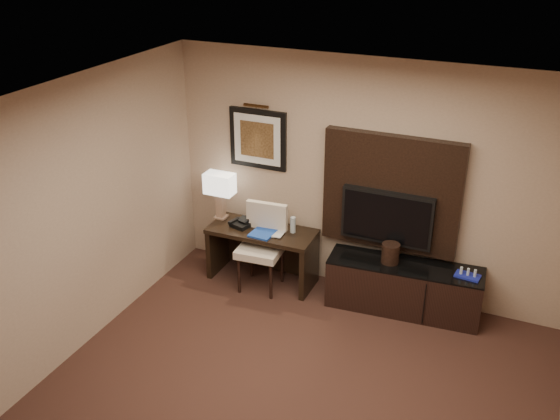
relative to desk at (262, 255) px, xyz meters
The scene contains 17 objects.
ceiling 3.38m from the desk, 62.73° to the right, with size 4.50×5.00×0.01m, color silver.
wall_back 1.54m from the desk, 17.53° to the left, with size 4.50×0.01×2.70m, color tan.
wall_left 2.64m from the desk, 117.97° to the right, with size 0.01×5.00×2.70m, color tan.
desk is the anchor object (origin of this frame).
credenza 1.69m from the desk, ahead, with size 1.66×0.46×0.57m, color black.
tv_wall_panel 1.71m from the desk, 11.64° to the left, with size 1.50×0.12×1.30m, color black.
tv 1.58m from the desk, ahead, with size 1.00×0.08×0.60m, color black.
artwork 1.37m from the desk, 120.32° to the left, with size 0.70×0.04×0.70m, color black.
picture_light 1.75m from the desk, 123.48° to the left, with size 0.04×0.04×0.30m, color #412915.
desk_chair 0.24m from the desk, 71.13° to the right, with size 0.49×0.56×1.02m, color beige, non-canonical shape.
table_lamp 0.88m from the desk, behind, with size 0.38×0.22×0.62m, color #9F7B63, non-canonical shape.
desk_phone 0.47m from the desk, behind, with size 0.21×0.19×0.11m, color black, non-canonical shape.
blue_folder 0.36m from the desk, 50.25° to the right, with size 0.26×0.34×0.02m, color #1C47B6.
book 0.46m from the desk, 16.26° to the right, with size 0.16×0.02×0.22m, color #9F997D.
water_bottle 0.56m from the desk, 13.24° to the left, with size 0.06×0.06×0.19m, color #A9B9BF.
ice_bucket 1.55m from the desk, ahead, with size 0.20×0.20×0.22m, color black.
minibar_tray 2.35m from the desk, ahead, with size 0.25×0.15×0.09m, color #1923A4, non-canonical shape.
Camera 1 is at (1.67, -3.66, 3.98)m, focal length 40.00 mm.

